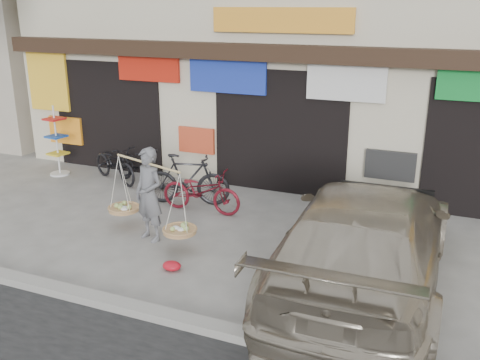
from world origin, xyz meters
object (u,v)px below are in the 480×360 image
at_px(bike_1, 187,179).
at_px(bike_0, 115,163).
at_px(bike_2, 201,191).
at_px(street_vendor, 149,198).
at_px(suv, 365,239).
at_px(bike_3, 137,166).
at_px(display_rack, 57,147).

bearing_deg(bike_1, bike_0, 58.24).
height_order(bike_1, bike_2, bike_1).
distance_m(street_vendor, suv, 3.81).
relative_size(bike_3, display_rack, 0.99).
height_order(street_vendor, bike_1, street_vendor).
height_order(suv, display_rack, display_rack).
distance_m(bike_1, bike_2, 0.56).
bearing_deg(bike_2, bike_0, 69.51).
height_order(bike_1, display_rack, display_rack).
height_order(bike_0, suv, suv).
relative_size(street_vendor, bike_0, 1.18).
relative_size(bike_0, bike_2, 1.01).
relative_size(street_vendor, bike_3, 1.18).
bearing_deg(bike_2, bike_3, 64.53).
distance_m(street_vendor, bike_2, 1.60).
xyz_separation_m(bike_0, suv, (6.33, -2.78, 0.35)).
height_order(bike_0, display_rack, display_rack).
bearing_deg(street_vendor, display_rack, 168.26).
relative_size(bike_0, bike_1, 0.95).
bearing_deg(street_vendor, suv, 14.50).
distance_m(street_vendor, bike_1, 1.86).
bearing_deg(display_rack, bike_0, 3.45).
xyz_separation_m(street_vendor, bike_3, (-1.91, 2.51, -0.33)).
height_order(bike_0, bike_1, bike_1).
bearing_deg(bike_0, bike_2, -84.62).
height_order(bike_1, bike_3, bike_1).
height_order(bike_3, suv, suv).
bearing_deg(display_rack, street_vendor, -30.36).
xyz_separation_m(street_vendor, bike_2, (0.23, 1.54, -0.34)).
bearing_deg(suv, bike_0, -25.12).
height_order(bike_1, suv, suv).
bearing_deg(bike_0, display_rack, 118.12).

